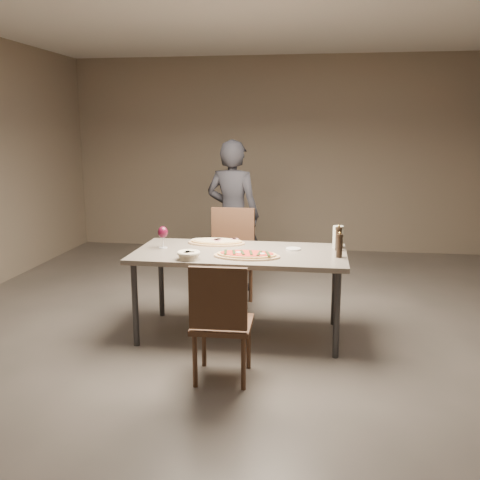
# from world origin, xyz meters

# --- Properties ---
(room) EXTENTS (7.00, 7.00, 7.00)m
(room) POSITION_xyz_m (0.00, 0.00, 1.40)
(room) COLOR #5D5650
(room) RESTS_ON ground
(dining_table) EXTENTS (1.80, 0.90, 0.75)m
(dining_table) POSITION_xyz_m (0.00, 0.00, 0.69)
(dining_table) COLOR slate
(dining_table) RESTS_ON ground
(zucchini_pizza) EXTENTS (0.55, 0.30, 0.05)m
(zucchini_pizza) POSITION_xyz_m (0.08, -0.19, 0.77)
(zucchini_pizza) COLOR tan
(zucchini_pizza) RESTS_ON dining_table
(ham_pizza) EXTENTS (0.52, 0.29, 0.04)m
(ham_pizza) POSITION_xyz_m (-0.26, 0.28, 0.77)
(ham_pizza) COLOR tan
(ham_pizza) RESTS_ON dining_table
(bread_basket) EXTENTS (0.19, 0.19, 0.07)m
(bread_basket) POSITION_xyz_m (-0.37, -0.34, 0.79)
(bread_basket) COLOR beige
(bread_basket) RESTS_ON dining_table
(oil_dish) EXTENTS (0.13, 0.13, 0.01)m
(oil_dish) POSITION_xyz_m (0.45, 0.13, 0.76)
(oil_dish) COLOR white
(oil_dish) RESTS_ON dining_table
(pepper_mill_left) EXTENTS (0.05, 0.05, 0.21)m
(pepper_mill_left) POSITION_xyz_m (0.83, -0.10, 0.85)
(pepper_mill_left) COLOR black
(pepper_mill_left) RESTS_ON dining_table
(pepper_mill_right) EXTENTS (0.06, 0.06, 0.22)m
(pepper_mill_right) POSITION_xyz_m (0.83, 0.16, 0.86)
(pepper_mill_right) COLOR black
(pepper_mill_right) RESTS_ON dining_table
(carafe) EXTENTS (0.09, 0.09, 0.19)m
(carafe) POSITION_xyz_m (0.83, 0.27, 0.85)
(carafe) COLOR silver
(carafe) RESTS_ON dining_table
(wine_glass) EXTENTS (0.09, 0.09, 0.19)m
(wine_glass) POSITION_xyz_m (-0.69, 0.03, 0.89)
(wine_glass) COLOR silver
(wine_glass) RESTS_ON dining_table
(side_plate) EXTENTS (0.17, 0.17, 0.01)m
(side_plate) POSITION_xyz_m (-0.44, 0.38, 0.76)
(side_plate) COLOR white
(side_plate) RESTS_ON dining_table
(chair_near) EXTENTS (0.43, 0.43, 0.88)m
(chair_near) POSITION_xyz_m (0.00, -0.92, 0.49)
(chair_near) COLOR #442C1C
(chair_near) RESTS_ON ground
(chair_far) EXTENTS (0.48, 0.48, 0.99)m
(chair_far) POSITION_xyz_m (-0.22, 0.82, 0.55)
(chair_far) COLOR #442C1C
(chair_far) RESTS_ON ground
(diner) EXTENTS (0.68, 0.52, 1.67)m
(diner) POSITION_xyz_m (-0.29, 1.39, 0.83)
(diner) COLOR black
(diner) RESTS_ON ground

